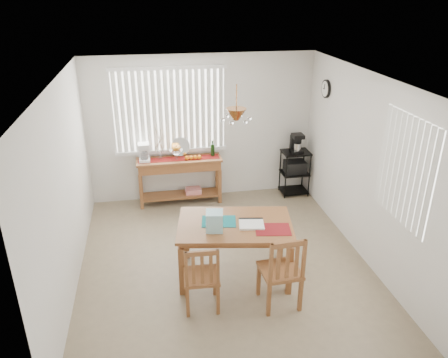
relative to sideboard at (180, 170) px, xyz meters
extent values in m
cube|color=gray|center=(0.43, -2.02, -0.63)|extent=(4.00, 4.50, 0.01)
cube|color=silver|center=(0.43, 0.28, 0.67)|extent=(4.00, 0.10, 2.60)
cube|color=silver|center=(0.43, -4.32, 0.67)|extent=(4.00, 0.10, 2.60)
cube|color=silver|center=(-1.62, -2.02, 0.67)|extent=(0.10, 4.50, 2.60)
cube|color=silver|center=(2.48, -2.02, 0.67)|extent=(0.10, 4.50, 2.60)
cube|color=white|center=(0.43, -2.02, 2.02)|extent=(4.00, 4.50, 0.10)
cube|color=white|center=(-0.12, 0.22, 1.02)|extent=(1.90, 0.01, 1.40)
cube|color=white|center=(-1.02, 0.21, 1.02)|extent=(0.07, 0.03, 1.40)
cube|color=white|center=(-0.91, 0.21, 1.02)|extent=(0.07, 0.03, 1.40)
cube|color=white|center=(-0.81, 0.21, 1.02)|extent=(0.07, 0.03, 1.40)
cube|color=white|center=(-0.70, 0.21, 1.02)|extent=(0.07, 0.03, 1.40)
cube|color=white|center=(-0.60, 0.21, 1.02)|extent=(0.07, 0.03, 1.40)
cube|color=white|center=(-0.49, 0.21, 1.02)|extent=(0.07, 0.03, 1.40)
cube|color=white|center=(-0.38, 0.21, 1.02)|extent=(0.07, 0.03, 1.40)
cube|color=white|center=(-0.28, 0.21, 1.02)|extent=(0.07, 0.03, 1.40)
cube|color=white|center=(-0.17, 0.21, 1.02)|extent=(0.07, 0.03, 1.40)
cube|color=white|center=(-0.07, 0.21, 1.02)|extent=(0.07, 0.03, 1.40)
cube|color=white|center=(0.04, 0.21, 1.02)|extent=(0.07, 0.03, 1.40)
cube|color=white|center=(0.14, 0.21, 1.02)|extent=(0.07, 0.03, 1.40)
cube|color=white|center=(0.25, 0.21, 1.02)|extent=(0.07, 0.03, 1.40)
cube|color=white|center=(0.35, 0.21, 1.02)|extent=(0.07, 0.03, 1.40)
cube|color=white|center=(0.46, 0.21, 1.02)|extent=(0.07, 0.03, 1.40)
cube|color=white|center=(0.57, 0.21, 1.02)|extent=(0.07, 0.03, 1.40)
cube|color=white|center=(0.67, 0.21, 1.02)|extent=(0.07, 0.03, 1.40)
cube|color=white|center=(0.78, 0.21, 1.02)|extent=(0.07, 0.03, 1.40)
cube|color=white|center=(-0.12, 0.20, 0.29)|extent=(1.98, 0.06, 0.06)
cube|color=white|center=(-0.12, 0.20, 1.75)|extent=(1.98, 0.06, 0.06)
cube|color=white|center=(2.42, -2.92, 1.02)|extent=(0.01, 1.10, 1.30)
cube|color=white|center=(2.41, -3.42, 1.02)|extent=(0.03, 0.07, 1.30)
cube|color=white|center=(2.41, -3.31, 1.02)|extent=(0.03, 0.07, 1.30)
cube|color=white|center=(2.41, -3.20, 1.02)|extent=(0.03, 0.07, 1.30)
cube|color=white|center=(2.41, -3.09, 1.02)|extent=(0.03, 0.07, 1.30)
cube|color=white|center=(2.41, -2.98, 1.02)|extent=(0.03, 0.07, 1.30)
cube|color=white|center=(2.41, -2.87, 1.02)|extent=(0.03, 0.07, 1.30)
cube|color=white|center=(2.41, -2.76, 1.02)|extent=(0.03, 0.07, 1.30)
cube|color=white|center=(2.41, -2.65, 1.02)|extent=(0.03, 0.07, 1.30)
cube|color=white|center=(2.41, -2.54, 1.02)|extent=(0.03, 0.07, 1.30)
cube|color=white|center=(2.41, -2.43, 1.02)|extent=(0.03, 0.07, 1.30)
cylinder|color=black|center=(2.40, -0.47, 1.45)|extent=(0.04, 0.30, 0.30)
cylinder|color=white|center=(2.38, -0.47, 1.45)|extent=(0.01, 0.25, 0.25)
cylinder|color=brown|center=(0.52, -2.33, 1.80)|extent=(0.01, 0.01, 0.34)
cone|color=brown|center=(0.52, -2.33, 1.62)|extent=(0.24, 0.24, 0.14)
sphere|color=white|center=(0.68, -2.33, 1.56)|extent=(0.05, 0.05, 0.05)
sphere|color=white|center=(0.60, -2.19, 1.56)|extent=(0.05, 0.05, 0.05)
sphere|color=white|center=(0.44, -2.19, 1.56)|extent=(0.05, 0.05, 0.05)
sphere|color=white|center=(0.36, -2.33, 1.56)|extent=(0.05, 0.05, 0.05)
sphere|color=white|center=(0.44, -2.47, 1.56)|extent=(0.05, 0.05, 0.05)
sphere|color=white|center=(0.60, -2.47, 1.56)|extent=(0.05, 0.05, 0.05)
cube|color=brown|center=(-0.01, 0.00, 0.19)|extent=(1.49, 0.42, 0.04)
cube|color=#925730|center=(-0.01, 0.00, 0.09)|extent=(1.43, 0.38, 0.15)
cube|color=brown|center=(-0.71, -0.16, -0.31)|extent=(0.06, 0.06, 0.64)
cube|color=brown|center=(0.69, -0.16, -0.31)|extent=(0.06, 0.06, 0.64)
cube|color=brown|center=(-0.71, 0.16, -0.31)|extent=(0.06, 0.06, 0.64)
cube|color=brown|center=(0.69, 0.16, -0.31)|extent=(0.06, 0.06, 0.64)
cube|color=brown|center=(-0.01, 0.00, -0.49)|extent=(1.38, 0.36, 0.03)
cube|color=red|center=(0.22, 0.00, -0.43)|extent=(0.28, 0.20, 0.09)
cube|color=maroon|center=(-0.01, 0.00, 0.21)|extent=(1.42, 0.23, 0.01)
cube|color=white|center=(-0.61, 0.00, 0.23)|extent=(0.19, 0.22, 0.05)
cube|color=white|center=(-0.61, 0.07, 0.35)|extent=(0.19, 0.07, 0.28)
cube|color=white|center=(-0.61, -0.02, 0.50)|extent=(0.19, 0.20, 0.07)
cylinder|color=white|center=(-0.61, -0.03, 0.32)|extent=(0.12, 0.12, 0.12)
cylinder|color=white|center=(-0.06, -0.02, 0.26)|extent=(0.05, 0.05, 0.09)
cone|color=white|center=(-0.06, -0.02, 0.34)|extent=(0.24, 0.24, 0.08)
sphere|color=#C14719|center=(-0.01, -0.02, 0.42)|extent=(0.07, 0.07, 0.07)
sphere|color=#C14719|center=(-0.03, 0.02, 0.42)|extent=(0.07, 0.07, 0.07)
sphere|color=#C14719|center=(-0.08, 0.02, 0.42)|extent=(0.07, 0.07, 0.07)
sphere|color=#C14719|center=(-0.10, -0.02, 0.42)|extent=(0.07, 0.07, 0.07)
sphere|color=#C14719|center=(-0.08, -0.06, 0.42)|extent=(0.07, 0.07, 0.07)
sphere|color=#C14719|center=(-0.03, -0.06, 0.42)|extent=(0.07, 0.07, 0.07)
sphere|color=orange|center=(0.12, -0.07, 0.25)|extent=(0.07, 0.07, 0.07)
sphere|color=orange|center=(0.20, -0.07, 0.25)|extent=(0.07, 0.07, 0.07)
sphere|color=orange|center=(0.27, -0.07, 0.25)|extent=(0.07, 0.07, 0.07)
sphere|color=orange|center=(0.34, -0.07, 0.25)|extent=(0.07, 0.07, 0.07)
cylinder|color=silver|center=(0.04, 0.17, 0.38)|extent=(0.34, 0.08, 0.33)
cylinder|color=white|center=(-0.34, 0.05, 0.27)|extent=(0.07, 0.07, 0.13)
cylinder|color=#4C3823|center=(-0.34, 0.05, 0.55)|extent=(0.08, 0.04, 0.41)
cylinder|color=#4C3823|center=(-0.34, 0.05, 0.57)|extent=(0.13, 0.06, 0.45)
cylinder|color=#4C3823|center=(-0.34, 0.05, 0.53)|extent=(0.16, 0.07, 0.34)
cylinder|color=#4C3823|center=(-0.34, 0.05, 0.60)|extent=(0.05, 0.03, 0.51)
cylinder|color=#4C3823|center=(-0.34, 0.05, 0.52)|extent=(0.20, 0.09, 0.29)
cylinder|color=black|center=(0.60, 0.05, 0.32)|extent=(0.07, 0.07, 0.21)
cylinder|color=black|center=(0.60, 0.05, 0.46)|extent=(0.03, 0.03, 0.07)
cylinder|color=black|center=(1.90, -0.20, -0.21)|extent=(0.02, 0.02, 0.84)
cylinder|color=black|center=(2.36, -0.20, -0.21)|extent=(0.02, 0.02, 0.84)
cylinder|color=black|center=(1.90, 0.15, -0.21)|extent=(0.02, 0.02, 0.84)
cylinder|color=black|center=(2.36, 0.15, -0.21)|extent=(0.02, 0.02, 0.84)
cube|color=black|center=(2.13, -0.02, 0.20)|extent=(0.50, 0.40, 0.03)
cube|color=black|center=(2.13, -0.02, -0.21)|extent=(0.50, 0.40, 0.02)
cube|color=black|center=(2.13, -0.02, -0.57)|extent=(0.50, 0.40, 0.02)
cube|color=black|center=(2.13, -0.02, -0.09)|extent=(0.38, 0.30, 0.22)
cube|color=black|center=(2.13, -0.04, 0.24)|extent=(0.20, 0.24, 0.05)
cube|color=black|center=(2.13, 0.03, 0.36)|extent=(0.20, 0.08, 0.30)
cube|color=black|center=(2.13, -0.04, 0.53)|extent=(0.20, 0.22, 0.07)
cylinder|color=silver|center=(2.13, -0.05, 0.33)|extent=(0.13, 0.13, 0.13)
cube|color=brown|center=(0.52, -2.33, 0.14)|extent=(1.62, 1.18, 0.04)
cube|color=#925730|center=(0.52, -2.33, 0.09)|extent=(1.49, 1.06, 0.06)
cube|color=brown|center=(-0.21, -2.62, -0.29)|extent=(0.09, 0.09, 0.69)
cube|color=brown|center=(1.12, -2.85, -0.29)|extent=(0.09, 0.09, 0.69)
cube|color=brown|center=(-0.08, -1.81, -0.29)|extent=(0.09, 0.09, 0.69)
cube|color=brown|center=(1.26, -2.04, -0.29)|extent=(0.09, 0.09, 0.69)
cube|color=#16757D|center=(0.32, -2.24, 0.17)|extent=(0.49, 0.39, 0.01)
cube|color=maroon|center=(0.96, -2.56, 0.17)|extent=(0.49, 0.39, 0.01)
cube|color=white|center=(0.72, -2.42, 0.18)|extent=(0.35, 0.30, 0.03)
cube|color=black|center=(0.74, -2.28, 0.18)|extent=(0.32, 0.08, 0.03)
cube|color=#98D2DD|center=(0.23, -2.44, 0.29)|extent=(0.24, 0.24, 0.25)
cube|color=brown|center=(0.00, -2.88, -0.20)|extent=(0.44, 0.44, 0.04)
cube|color=brown|center=(0.19, -2.71, -0.42)|extent=(0.04, 0.04, 0.41)
cube|color=brown|center=(-0.17, -2.70, -0.42)|extent=(0.04, 0.04, 0.41)
cube|color=brown|center=(0.17, -3.07, -0.42)|extent=(0.04, 0.04, 0.41)
cube|color=brown|center=(-0.19, -3.06, -0.42)|extent=(0.04, 0.04, 0.41)
cube|color=brown|center=(0.17, -3.08, 0.05)|extent=(0.04, 0.04, 0.46)
cube|color=brown|center=(-0.19, -3.07, 0.05)|extent=(0.04, 0.04, 0.46)
cube|color=brown|center=(-0.01, -3.07, 0.25)|extent=(0.38, 0.05, 0.06)
cube|color=brown|center=(0.09, -3.08, 0.03)|extent=(0.04, 0.02, 0.37)
cube|color=brown|center=(-0.01, -3.07, 0.03)|extent=(0.04, 0.02, 0.37)
cube|color=brown|center=(-0.11, -3.07, 0.03)|extent=(0.04, 0.02, 0.37)
cube|color=brown|center=(0.94, -3.00, -0.15)|extent=(0.49, 0.49, 0.04)
cube|color=brown|center=(1.13, -2.79, -0.40)|extent=(0.05, 0.05, 0.45)
cube|color=brown|center=(0.73, -2.81, -0.40)|extent=(0.05, 0.05, 0.45)
cube|color=brown|center=(1.15, -3.19, -0.40)|extent=(0.05, 0.05, 0.45)
cube|color=brown|center=(0.75, -3.21, -0.40)|extent=(0.05, 0.05, 0.45)
cube|color=brown|center=(1.15, -3.20, 0.12)|extent=(0.04, 0.04, 0.51)
cube|color=brown|center=(0.76, -3.22, 0.12)|extent=(0.04, 0.04, 0.51)
cube|color=brown|center=(0.95, -3.21, 0.34)|extent=(0.42, 0.06, 0.07)
cube|color=brown|center=(1.06, -3.20, 0.10)|extent=(0.05, 0.02, 0.41)
cube|color=brown|center=(0.95, -3.21, 0.10)|extent=(0.05, 0.02, 0.41)
cube|color=brown|center=(0.84, -3.22, 0.10)|extent=(0.05, 0.02, 0.41)
camera|label=1|loc=(-0.49, -7.17, 2.99)|focal=35.00mm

